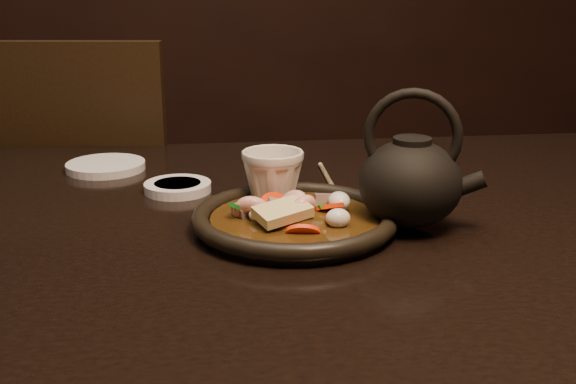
{
  "coord_description": "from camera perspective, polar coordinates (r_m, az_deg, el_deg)",
  "views": [
    {
      "loc": [
        -0.05,
        -0.92,
        1.07
      ],
      "look_at": [
        0.06,
        -0.05,
        0.8
      ],
      "focal_mm": 45.0,
      "sensor_mm": 36.0,
      "label": 1
    }
  ],
  "objects": [
    {
      "name": "stirfry",
      "position": [
        0.93,
        0.28,
        -1.95
      ],
      "size": [
        0.16,
        0.15,
        0.06
      ],
      "color": "#331F09",
      "rests_on": "plate"
    },
    {
      "name": "table",
      "position": [
        1.01,
        -3.65,
        -6.22
      ],
      "size": [
        1.6,
        0.9,
        0.75
      ],
      "color": "black",
      "rests_on": "floor"
    },
    {
      "name": "plate",
      "position": [
        0.93,
        0.54,
        -2.21
      ],
      "size": [
        0.27,
        0.27,
        0.03
      ],
      "color": "black",
      "rests_on": "table"
    },
    {
      "name": "chopsticks",
      "position": [
        1.11,
        3.51,
        0.47
      ],
      "size": [
        0.01,
        0.26,
        0.01
      ],
      "rotation": [
        0.0,
        0.0,
        -0.02
      ],
      "color": "tan",
      "rests_on": "table"
    },
    {
      "name": "tea_cup",
      "position": [
        1.01,
        -1.22,
        1.19
      ],
      "size": [
        0.1,
        0.1,
        0.09
      ],
      "primitive_type": "imported",
      "rotation": [
        0.0,
        0.0,
        -0.16
      ],
      "color": "silver",
      "rests_on": "table"
    },
    {
      "name": "soy_dish",
      "position": [
        1.11,
        -8.71,
        0.38
      ],
      "size": [
        0.1,
        0.1,
        0.01
      ],
      "primitive_type": "cylinder",
      "color": "white",
      "rests_on": "table"
    },
    {
      "name": "chair",
      "position": [
        1.65,
        -15.77,
        -3.24
      ],
      "size": [
        0.5,
        0.5,
        0.95
      ],
      "rotation": [
        0.0,
        0.0,
        3.01
      ],
      "color": "black",
      "rests_on": "floor"
    },
    {
      "name": "saucer_right",
      "position": [
        1.25,
        -14.2,
        2.0
      ],
      "size": [
        0.13,
        0.13,
        0.01
      ],
      "primitive_type": "cylinder",
      "color": "white",
      "rests_on": "table"
    },
    {
      "name": "teapot",
      "position": [
        0.94,
        9.7,
        1.06
      ],
      "size": [
        0.16,
        0.13,
        0.18
      ],
      "rotation": [
        0.0,
        0.0,
        -0.32
      ],
      "color": "black",
      "rests_on": "table"
    }
  ]
}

